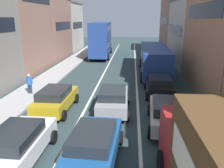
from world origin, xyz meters
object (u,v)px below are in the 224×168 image
sedan_centre_lane_second (94,145)px  wagon_right_lane_far (159,85)px  hatchback_centre_lane_third (113,99)px  bus_mid_queue_primary (154,58)px  wagon_left_lane_second (18,144)px  bus_far_queue_secondary (101,38)px  pedestrian_near_kerb (29,83)px  sedan_left_lane_third (56,99)px  sedan_right_lane_behind_truck (167,113)px

sedan_centre_lane_second → wagon_right_lane_far: (3.51, 9.00, 0.00)m
hatchback_centre_lane_third → bus_mid_queue_primary: 10.62m
sedan_centre_lane_second → wagon_left_lane_second: bearing=96.8°
wagon_left_lane_second → hatchback_centre_lane_third: (3.39, 5.67, 0.00)m
sedan_centre_lane_second → bus_far_queue_secondary: size_ratio=0.41×
hatchback_centre_lane_third → wagon_right_lane_far: (3.20, 3.54, 0.00)m
wagon_left_lane_second → wagon_right_lane_far: bearing=-35.3°
bus_far_queue_secondary → pedestrian_near_kerb: 18.91m
hatchback_centre_lane_third → bus_far_queue_secondary: 21.55m
wagon_left_lane_second → pedestrian_near_kerb: bearing=21.2°
sedan_centre_lane_second → pedestrian_near_kerb: 10.18m
bus_mid_queue_primary → sedan_centre_lane_second: bearing=167.6°
wagon_left_lane_second → sedan_left_lane_third: same height
wagon_left_lane_second → sedan_left_lane_third: size_ratio=1.00×
bus_mid_queue_primary → bus_far_queue_secondary: (-6.92, 11.15, 1.07)m
wagon_left_lane_second → bus_mid_queue_primary: bearing=-23.1°
sedan_centre_lane_second → hatchback_centre_lane_third: (0.32, 5.46, 0.00)m
sedan_centre_lane_second → bus_mid_queue_primary: 15.94m
sedan_centre_lane_second → sedan_left_lane_third: same height
hatchback_centre_lane_third → bus_far_queue_secondary: bus_far_queue_secondary is taller
sedan_right_lane_behind_truck → pedestrian_near_kerb: bearing=68.3°
pedestrian_near_kerb → bus_far_queue_secondary: bearing=1.7°
hatchback_centre_lane_third → sedan_right_lane_behind_truck: 3.65m
sedan_left_lane_third → bus_far_queue_secondary: bus_far_queue_secondary is taller
sedan_right_lane_behind_truck → bus_mid_queue_primary: size_ratio=0.42×
wagon_right_lane_far → pedestrian_near_kerb: (-9.75, -0.95, 0.15)m
sedan_right_lane_behind_truck → pedestrian_near_kerb: size_ratio=2.65×
sedan_left_lane_third → wagon_right_lane_far: 7.79m
sedan_centre_lane_second → bus_far_queue_secondary: 26.89m
wagon_right_lane_far → bus_mid_queue_primary: 6.55m
bus_mid_queue_primary → pedestrian_near_kerb: 12.43m
hatchback_centre_lane_third → pedestrian_near_kerb: 7.04m
sedan_right_lane_behind_truck → wagon_left_lane_second: bearing=123.4°
wagon_right_lane_far → wagon_left_lane_second: bearing=144.6°
sedan_left_lane_third → sedan_right_lane_behind_truck: 6.88m
sedan_left_lane_third → bus_mid_queue_primary: bearing=-33.3°
sedan_right_lane_behind_truck → bus_far_queue_secondary: bus_far_queue_secondary is taller
bus_far_queue_secondary → wagon_right_lane_far: bearing=-161.3°
sedan_left_lane_third → wagon_right_lane_far: (6.79, 3.81, 0.00)m
sedan_centre_lane_second → sedan_right_lane_behind_truck: (3.40, 3.51, 0.00)m
sedan_right_lane_behind_truck → wagon_right_lane_far: bearing=2.4°
bus_mid_queue_primary → hatchback_centre_lane_third: bearing=162.4°
pedestrian_near_kerb → hatchback_centre_lane_third: bearing=-100.6°
wagon_left_lane_second → bus_mid_queue_primary: 17.12m
sedan_centre_lane_second → wagon_left_lane_second: (-3.07, -0.21, 0.00)m
bus_mid_queue_primary → bus_far_queue_secondary: size_ratio=1.00×
sedan_centre_lane_second → bus_mid_queue_primary: size_ratio=0.42×
sedan_centre_lane_second → pedestrian_near_kerb: (-6.23, 8.05, 0.15)m
sedan_centre_lane_second → bus_mid_queue_primary: bus_mid_queue_primary is taller
sedan_right_lane_behind_truck → bus_mid_queue_primary: bus_mid_queue_primary is taller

